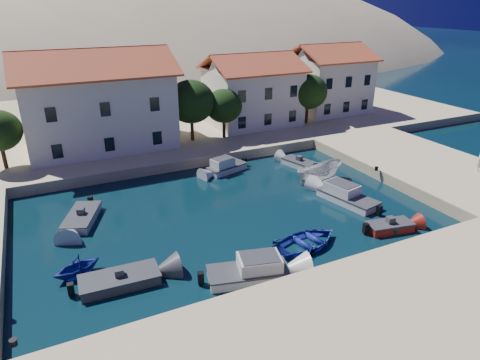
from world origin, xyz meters
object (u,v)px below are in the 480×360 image
object	(u,v)px
building_left	(97,98)
cabin_cruiser_south	(248,272)
cabin_cruiser_east	(348,197)
pedestrian	(479,161)
boat_east	(319,181)
building_right	(329,78)
building_mid	(252,88)
rowboat_south	(307,246)

from	to	relation	value
building_left	cabin_cruiser_south	distance (m)	26.93
cabin_cruiser_east	pedestrian	size ratio (longest dim) A/B	2.88
boat_east	pedestrian	distance (m)	14.18
building_right	cabin_cruiser_east	xyz separation A→B (m)	(-14.37, -22.46, -5.00)
building_mid	boat_east	size ratio (longest dim) A/B	2.21
cabin_cruiser_south	pedestrian	distance (m)	25.30
rowboat_south	building_right	bearing A→B (deg)	-47.11
rowboat_south	boat_east	distance (m)	11.38
cabin_cruiser_east	boat_east	distance (m)	4.71
building_right	cabin_cruiser_south	bearing A→B (deg)	-132.98
cabin_cruiser_south	pedestrian	xyz separation A→B (m)	(24.92, 4.11, 1.45)
building_left	boat_east	xyz separation A→B (m)	(16.13, -15.79, -5.94)
boat_east	pedestrian	size ratio (longest dim) A/B	2.57
building_left	pedestrian	size ratio (longest dim) A/B	7.96
building_right	cabin_cruiser_east	world-z (taller)	building_right
building_right	rowboat_south	xyz separation A→B (m)	(-21.09, -26.60, -5.47)
building_left	boat_east	world-z (taller)	building_left
building_mid	building_right	xyz separation A→B (m)	(12.00, 1.00, 0.25)
building_left	cabin_cruiser_east	size ratio (longest dim) A/B	2.77
building_right	rowboat_south	bearing A→B (deg)	-128.42
cabin_cruiser_south	rowboat_south	bearing A→B (deg)	30.63
cabin_cruiser_east	building_right	bearing A→B (deg)	-45.12
cabin_cruiser_south	rowboat_south	size ratio (longest dim) A/B	1.07
boat_east	cabin_cruiser_east	bearing A→B (deg)	170.36
building_right	rowboat_south	distance (m)	34.38
cabin_cruiser_east	boat_east	bearing A→B (deg)	-18.62
cabin_cruiser_east	building_left	bearing A→B (deg)	24.88
cabin_cruiser_south	boat_east	bearing A→B (deg)	54.19
rowboat_south	cabin_cruiser_east	distance (m)	7.91
building_left	pedestrian	bearing A→B (deg)	-37.39
pedestrian	building_left	bearing A→B (deg)	-75.99
building_mid	cabin_cruiser_east	distance (m)	22.10
pedestrian	rowboat_south	bearing A→B (deg)	-31.07
building_mid	cabin_cruiser_south	world-z (taller)	building_mid
building_left	cabin_cruiser_east	xyz separation A→B (m)	(15.63, -20.46, -5.46)
building_right	cabin_cruiser_east	size ratio (longest dim) A/B	1.78
building_mid	rowboat_south	xyz separation A→B (m)	(-9.09, -25.60, -5.22)
building_left	building_right	distance (m)	30.07
building_mid	cabin_cruiser_south	bearing A→B (deg)	-117.62
rowboat_south	pedestrian	distance (m)	20.10
building_mid	pedestrian	bearing A→B (deg)	-64.93
building_left	boat_east	distance (m)	23.34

